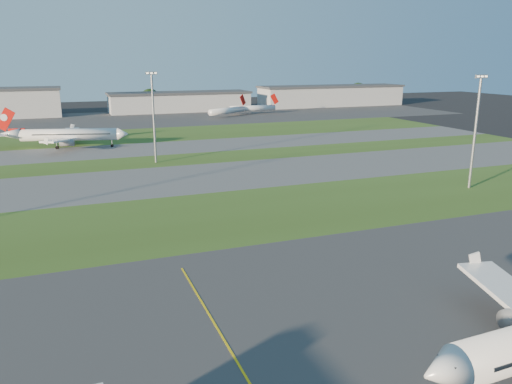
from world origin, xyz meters
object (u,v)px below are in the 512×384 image
airliner_taxiing (68,135)px  mini_jet_far (253,108)px  light_mast_centre (153,111)px  mini_jet_near (227,111)px  light_mast_east (476,124)px

airliner_taxiing → mini_jet_far: 126.20m
mini_jet_far → light_mast_centre: bearing=-121.1°
mini_jet_near → light_mast_east: 165.31m
airliner_taxiing → light_mast_east: size_ratio=1.50×
mini_jet_near → mini_jet_far: same height
light_mast_east → mini_jet_far: bearing=86.3°
mini_jet_near → light_mast_east: bearing=-118.9°
mini_jet_near → light_mast_east: (6.35, -164.79, 11.53)m
mini_jet_near → mini_jet_far: size_ratio=0.89×
mini_jet_near → mini_jet_far: bearing=-6.1°
airliner_taxiing → mini_jet_near: bearing=-123.0°
mini_jet_near → light_mast_centre: bearing=-148.6°
airliner_taxiing → mini_jet_near: (79.69, 72.53, -1.06)m
mini_jet_far → light_mast_east: size_ratio=1.11×
mini_jet_far → light_mast_centre: light_mast_centre is taller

